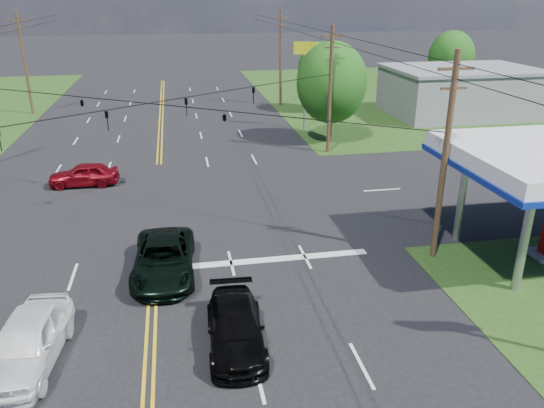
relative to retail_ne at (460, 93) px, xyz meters
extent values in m
plane|color=black|center=(-30.00, -20.00, -2.20)|extent=(280.00, 280.00, 0.00)
cube|color=#1C4114|center=(5.00, 12.00, -2.20)|extent=(46.00, 48.00, 0.03)
cube|color=silver|center=(-25.00, -28.00, -2.20)|extent=(10.00, 0.50, 0.02)
cube|color=slate|center=(0.00, 0.00, 0.00)|extent=(14.00, 10.00, 4.40)
cylinder|color=#A5A5AA|center=(-15.00, -32.50, 0.12)|extent=(0.36, 0.36, 4.65)
cylinder|color=#A5A5AA|center=(-15.00, -27.50, 0.12)|extent=(0.36, 0.36, 4.65)
cylinder|color=#3E241A|center=(-17.00, -29.00, 2.55)|extent=(0.28, 0.28, 9.50)
cube|color=#3E241A|center=(-17.00, -29.00, 6.50)|extent=(1.60, 0.12, 0.12)
cube|color=#3E241A|center=(-17.00, -29.00, 5.70)|extent=(1.20, 0.10, 0.10)
cylinder|color=#3E241A|center=(-17.00, -11.00, 2.55)|extent=(0.28, 0.28, 9.50)
cube|color=#3E241A|center=(-17.00, -11.00, 6.50)|extent=(1.60, 0.12, 0.12)
cube|color=#3E241A|center=(-17.00, -11.00, 5.70)|extent=(1.20, 0.10, 0.10)
cylinder|color=#3E241A|center=(-43.00, 8.00, 2.80)|extent=(0.28, 0.28, 10.00)
cube|color=#3E241A|center=(-43.00, 8.00, 7.00)|extent=(1.60, 0.12, 0.12)
cube|color=#3E241A|center=(-43.00, 8.00, 6.20)|extent=(1.20, 0.10, 0.10)
cylinder|color=#3E241A|center=(-17.00, 8.00, 2.80)|extent=(0.28, 0.28, 10.00)
cube|color=#3E241A|center=(-17.00, 8.00, 7.00)|extent=(1.60, 0.12, 0.12)
cube|color=#3E241A|center=(-17.00, 8.00, 6.20)|extent=(1.20, 0.10, 0.10)
imported|color=black|center=(-32.08, -21.44, 3.22)|extent=(0.17, 0.21, 1.05)
imported|color=black|center=(-27.92, -18.56, 3.22)|extent=(0.17, 0.21, 1.05)
imported|color=black|center=(-23.50, -15.50, 3.22)|extent=(0.17, 0.21, 1.05)
imported|color=black|center=(-33.90, -17.30, 3.50)|extent=(1.24, 0.26, 0.50)
imported|color=black|center=(-26.10, -22.70, 3.50)|extent=(1.24, 0.26, 0.50)
cylinder|color=black|center=(-17.00, -22.00, 6.70)|extent=(0.04, 100.00, 0.04)
cylinder|color=black|center=(-17.00, -22.00, 6.10)|extent=(0.04, 100.00, 0.04)
cylinder|color=#3E241A|center=(-16.00, -8.00, -0.55)|extent=(0.36, 0.36, 3.30)
ellipsoid|color=#185015|center=(-16.00, -8.00, 2.67)|extent=(5.70, 5.70, 6.60)
cylinder|color=#3E241A|center=(-13.50, 4.00, -0.77)|extent=(0.36, 0.36, 2.86)
ellipsoid|color=#185015|center=(-13.50, 4.00, 2.03)|extent=(4.94, 4.94, 5.72)
cylinder|color=#3E241A|center=(4.00, 10.00, -0.66)|extent=(0.36, 0.36, 3.08)
ellipsoid|color=#185015|center=(4.00, 10.00, 2.35)|extent=(5.32, 5.32, 6.16)
imported|color=black|center=(-29.50, -28.50, -1.41)|extent=(2.86, 5.77, 1.57)
imported|color=black|center=(-27.00, -34.06, -1.50)|extent=(2.17, 4.88, 1.39)
imported|color=white|center=(-33.93, -33.83, -1.34)|extent=(2.58, 5.24, 1.72)
imported|color=maroon|center=(-34.65, -15.64, -1.46)|extent=(4.37, 1.80, 1.48)
imported|color=#B7B7BC|center=(-5.13, -14.50, -1.43)|extent=(5.48, 2.60, 1.54)
cylinder|color=#A5A5AA|center=(-17.00, -3.14, 1.66)|extent=(0.20, 0.20, 7.73)
cube|color=yellow|center=(-17.00, -3.14, 4.93)|extent=(2.04, 1.11, 1.06)
camera|label=1|loc=(-28.57, -49.69, 9.44)|focal=35.00mm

